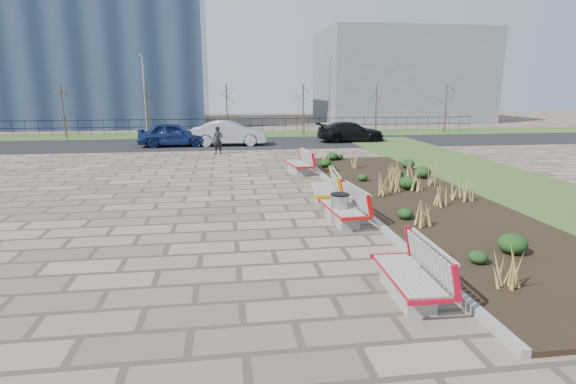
{
  "coord_description": "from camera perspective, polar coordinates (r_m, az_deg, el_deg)",
  "views": [
    {
      "loc": [
        -0.2,
        -9.13,
        3.75
      ],
      "look_at": [
        1.5,
        3.0,
        0.9
      ],
      "focal_mm": 28.0,
      "sensor_mm": 36.0,
      "label": 1
    }
  ],
  "objects": [
    {
      "name": "pedestrian",
      "position": [
        26.3,
        -8.89,
        6.5
      ],
      "size": [
        0.67,
        0.54,
        1.59
      ],
      "primitive_type": "imported",
      "rotation": [
        0.0,
        0.0,
        -0.32
      ],
      "color": "black",
      "rests_on": "ground"
    },
    {
      "name": "bench_b",
      "position": [
        12.74,
        6.84,
        -1.77
      ],
      "size": [
        1.07,
        2.17,
        1.0
      ],
      "primitive_type": null,
      "rotation": [
        0.0,
        0.0,
        0.08
      ],
      "color": "red",
      "rests_on": "ground"
    },
    {
      "name": "road",
      "position": [
        31.35,
        -7.6,
        6.14
      ],
      "size": [
        80.0,
        7.0,
        0.02
      ],
      "primitive_type": "cube",
      "color": "black",
      "rests_on": "ground"
    },
    {
      "name": "tree_c",
      "position": [
        35.67,
        -7.78,
        10.24
      ],
      "size": [
        1.4,
        1.4,
        4.0
      ],
      "primitive_type": null,
      "color": "#4C3D2D",
      "rests_on": "grass_verge_far"
    },
    {
      "name": "bench_a",
      "position": [
        8.53,
        14.94,
        -9.75
      ],
      "size": [
        0.96,
        2.13,
        1.0
      ],
      "primitive_type": null,
      "rotation": [
        0.0,
        0.0,
        -0.03
      ],
      "color": "#B80C23",
      "rests_on": "ground"
    },
    {
      "name": "grass_verge_far",
      "position": [
        37.31,
        -7.7,
        7.25
      ],
      "size": [
        80.0,
        5.0,
        0.04
      ],
      "primitive_type": "cube",
      "color": "#33511E",
      "rests_on": "ground"
    },
    {
      "name": "litter_bin",
      "position": [
        12.69,
        6.58,
        -2.17
      ],
      "size": [
        0.51,
        0.51,
        0.85
      ],
      "primitive_type": "cylinder",
      "color": "#B2B2B7",
      "rests_on": "ground"
    },
    {
      "name": "tree_b",
      "position": [
        36.13,
        -17.47,
        9.8
      ],
      "size": [
        1.4,
        1.4,
        4.0
      ],
      "primitive_type": null,
      "color": "#4C3D2D",
      "rests_on": "grass_verge_far"
    },
    {
      "name": "car_blue",
      "position": [
        30.33,
        -14.32,
        7.1
      ],
      "size": [
        4.58,
        1.98,
        1.54
      ],
      "primitive_type": "imported",
      "rotation": [
        0.0,
        0.0,
        1.61
      ],
      "color": "#12204F",
      "rests_on": "road"
    },
    {
      "name": "planting_bed",
      "position": [
        15.96,
        16.1,
        -0.82
      ],
      "size": [
        4.5,
        18.0,
        0.1
      ],
      "primitive_type": "cube",
      "color": "black",
      "rests_on": "ground"
    },
    {
      "name": "grass_verge_near",
      "position": [
        18.41,
        29.73,
        -0.34
      ],
      "size": [
        5.0,
        38.0,
        0.04
      ],
      "primitive_type": "cube",
      "color": "#33511E",
      "rests_on": "ground"
    },
    {
      "name": "car_silver",
      "position": [
        30.16,
        -7.48,
        7.42
      ],
      "size": [
        4.92,
        1.89,
        1.6
      ],
      "primitive_type": "imported",
      "rotation": [
        0.0,
        0.0,
        1.53
      ],
      "color": "#9EA0A6",
      "rests_on": "road"
    },
    {
      "name": "lamp_east",
      "position": [
        36.08,
        5.27,
        11.92
      ],
      "size": [
        0.24,
        0.6,
        6.0
      ],
      "primitive_type": null,
      "color": "gray",
      "rests_on": "grass_verge_far"
    },
    {
      "name": "ground",
      "position": [
        9.87,
        -6.3,
        -9.32
      ],
      "size": [
        120.0,
        120.0,
        0.0
      ],
      "primitive_type": "plane",
      "color": "#886D5E",
      "rests_on": "ground"
    },
    {
      "name": "tree_a",
      "position": [
        37.57,
        -26.64,
        9.13
      ],
      "size": [
        1.4,
        1.4,
        4.0
      ],
      "primitive_type": null,
      "color": "#4C3D2D",
      "rests_on": "grass_verge_far"
    },
    {
      "name": "bench_c",
      "position": [
        15.04,
        4.49,
        0.59
      ],
      "size": [
        1.13,
        2.19,
        1.0
      ],
      "primitive_type": null,
      "rotation": [
        0.0,
        0.0,
        -0.11
      ],
      "color": "#D8A40B",
      "rests_on": "ground"
    },
    {
      "name": "car_black",
      "position": [
        32.33,
        7.97,
        7.58
      ],
      "size": [
        4.87,
        2.24,
        1.38
      ],
      "primitive_type": "imported",
      "rotation": [
        0.0,
        0.0,
        1.64
      ],
      "color": "black",
      "rests_on": "road"
    },
    {
      "name": "tree_d",
      "position": [
        36.2,
        1.92,
        10.39
      ],
      "size": [
        1.4,
        1.4,
        4.0
      ],
      "primitive_type": null,
      "color": "#4C3D2D",
      "rests_on": "grass_verge_far"
    },
    {
      "name": "lamp_west",
      "position": [
        35.61,
        -17.71,
        11.36
      ],
      "size": [
        0.24,
        0.6,
        6.0
      ],
      "primitive_type": null,
      "color": "gray",
      "rests_on": "grass_verge_far"
    },
    {
      "name": "planting_curb",
      "position": [
        15.17,
        8.03,
        -1.05
      ],
      "size": [
        0.16,
        18.0,
        0.15
      ],
      "primitive_type": "cube",
      "color": "gray",
      "rests_on": "ground"
    },
    {
      "name": "tree_f",
      "position": [
        40.04,
        19.36,
        9.93
      ],
      "size": [
        1.4,
        1.4,
        4.0
      ],
      "primitive_type": null,
      "color": "#4C3D2D",
      "rests_on": "grass_verge_far"
    },
    {
      "name": "tree_e",
      "position": [
        37.7,
        11.09,
        10.26
      ],
      "size": [
        1.4,
        1.4,
        4.0
      ],
      "primitive_type": null,
      "color": "#4C3D2D",
      "rests_on": "grass_verge_far"
    },
    {
      "name": "bench_d",
      "position": [
        20.16,
        1.26,
        3.82
      ],
      "size": [
        1.15,
        2.19,
        1.0
      ],
      "primitive_type": null,
      "rotation": [
        0.0,
        0.0,
        0.12
      ],
      "color": "red",
      "rests_on": "ground"
    },
    {
      "name": "railing_fence",
      "position": [
        38.75,
        -7.74,
        8.38
      ],
      "size": [
        44.0,
        0.1,
        1.2
      ],
      "primitive_type": null,
      "color": "black",
      "rests_on": "grass_verge_far"
    },
    {
      "name": "building_grey",
      "position": [
        54.99,
        14.0,
        14.03
      ],
      "size": [
        18.0,
        12.0,
        10.0
      ],
      "primitive_type": "cube",
      "color": "slate",
      "rests_on": "ground"
    }
  ]
}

